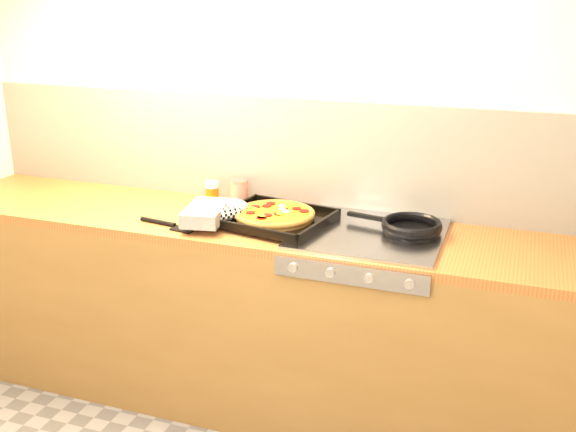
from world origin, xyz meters
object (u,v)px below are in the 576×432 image
at_px(tomato_can, 239,192).
at_px(frying_pan, 410,227).
at_px(pizza_on_tray, 256,214).
at_px(juice_glass, 212,193).

bearing_deg(tomato_can, frying_pan, -9.50).
bearing_deg(pizza_on_tray, juice_glass, 146.78).
bearing_deg(tomato_can, pizza_on_tray, -51.55).
distance_m(pizza_on_tray, frying_pan, 0.65).
xyz_separation_m(pizza_on_tray, juice_glass, (-0.31, 0.20, 0.01)).
bearing_deg(juice_glass, frying_pan, -6.54).
bearing_deg(frying_pan, pizza_on_tray, -171.92).
relative_size(tomato_can, juice_glass, 1.11).
relative_size(frying_pan, tomato_can, 3.62).
distance_m(pizza_on_tray, juice_glass, 0.37).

